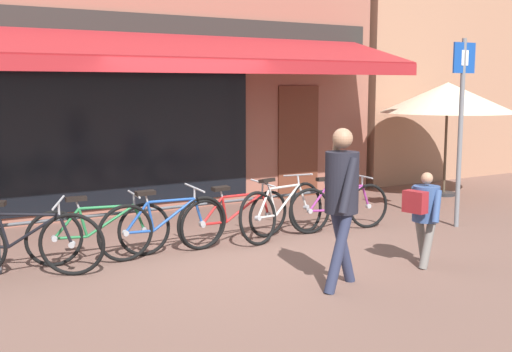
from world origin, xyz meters
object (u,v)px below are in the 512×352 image
at_px(bicycle_black, 22,243).
at_px(pedestrian_adult, 342,190).
at_px(parking_sign, 461,114).
at_px(cafe_parasol, 448,98).
at_px(bicycle_green, 100,232).
at_px(bicycle_red, 236,217).
at_px(pedestrian_child, 424,209).
at_px(bicycle_silver, 283,211).
at_px(bicycle_blue, 165,226).
at_px(bicycle_purple, 339,207).

relative_size(bicycle_black, pedestrian_adult, 0.97).
bearing_deg(parking_sign, cafe_parasol, 46.15).
relative_size(bicycle_black, bicycle_green, 0.94).
relative_size(bicycle_green, bicycle_red, 0.99).
bearing_deg(bicycle_green, pedestrian_adult, -46.11).
height_order(bicycle_green, parking_sign, parking_sign).
relative_size(pedestrian_child, cafe_parasol, 0.44).
bearing_deg(bicycle_silver, parking_sign, -33.21).
bearing_deg(bicycle_blue, bicycle_green, 165.13).
bearing_deg(bicycle_purple, pedestrian_child, -90.70).
xyz_separation_m(bicycle_black, bicycle_purple, (4.43, -0.01, -0.03)).
relative_size(bicycle_silver, parking_sign, 0.63).
xyz_separation_m(bicycle_purple, pedestrian_adult, (-1.66, -2.08, 0.68)).
relative_size(bicycle_purple, pedestrian_adult, 0.97).
relative_size(bicycle_blue, pedestrian_child, 1.56).
height_order(pedestrian_adult, parking_sign, parking_sign).
bearing_deg(bicycle_red, bicycle_blue, 177.25).
distance_m(bicycle_purple, parking_sign, 2.26).
height_order(bicycle_silver, parking_sign, parking_sign).
height_order(bicycle_green, pedestrian_adult, pedestrian_adult).
relative_size(pedestrian_adult, parking_sign, 0.61).
relative_size(bicycle_blue, cafe_parasol, 0.69).
distance_m(bicycle_black, pedestrian_adult, 3.53).
relative_size(bicycle_blue, pedestrian_adult, 1.03).
distance_m(bicycle_green, bicycle_red, 1.83).
distance_m(bicycle_blue, bicycle_silver, 1.79).
bearing_deg(bicycle_blue, bicycle_purple, -2.07).
relative_size(bicycle_green, bicycle_silver, 1.00).
relative_size(bicycle_silver, cafe_parasol, 0.69).
relative_size(bicycle_black, parking_sign, 0.59).
height_order(bicycle_black, bicycle_blue, bicycle_black).
bearing_deg(bicycle_black, bicycle_silver, 28.34).
relative_size(bicycle_green, parking_sign, 0.63).
distance_m(bicycle_black, bicycle_blue, 1.70).
height_order(pedestrian_child, cafe_parasol, cafe_parasol).
bearing_deg(pedestrian_child, bicycle_blue, 129.74).
xyz_separation_m(bicycle_green, bicycle_red, (1.83, -0.10, -0.00)).
distance_m(bicycle_green, bicycle_purple, 3.50).
height_order(bicycle_black, cafe_parasol, cafe_parasol).
height_order(bicycle_black, pedestrian_adult, pedestrian_adult).
relative_size(bicycle_blue, bicycle_purple, 1.07).
xyz_separation_m(bicycle_red, pedestrian_adult, (0.00, -2.20, 0.67)).
xyz_separation_m(bicycle_green, pedestrian_child, (3.19, -2.16, 0.32)).
height_order(bicycle_blue, cafe_parasol, cafe_parasol).
height_order(bicycle_blue, bicycle_red, bicycle_blue).
bearing_deg(bicycle_silver, pedestrian_adult, -125.10).
xyz_separation_m(bicycle_purple, parking_sign, (1.69, -0.70, 1.33)).
bearing_deg(parking_sign, pedestrian_adult, -157.61).
height_order(bicycle_purple, pedestrian_adult, pedestrian_adult).
relative_size(pedestrian_adult, cafe_parasol, 0.67).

